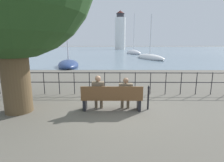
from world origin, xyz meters
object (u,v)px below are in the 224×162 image
object	(u,v)px
sailboat_2	(68,64)
sailboat_1	(133,53)
closed_umbrella	(148,96)
park_bench	(112,98)
sailboat_0	(150,57)
harbor_lighthouse	(120,32)
seated_person_right	(126,92)
seated_person_left	(98,91)

from	to	relation	value
sailboat_2	sailboat_1	bearing A→B (deg)	56.21
closed_umbrella	sailboat_2	xyz separation A→B (m)	(-6.13, 12.88, -0.22)
park_bench	sailboat_0	bearing A→B (deg)	75.42
closed_umbrella	sailboat_1	world-z (taller)	sailboat_1
sailboat_2	harbor_lighthouse	world-z (taller)	harbor_lighthouse
park_bench	closed_umbrella	size ratio (longest dim) A/B	2.36
seated_person_right	sailboat_1	xyz separation A→B (m)	(4.85, 40.84, -0.32)
seated_person_left	sailboat_1	distance (m)	41.25
seated_person_right	closed_umbrella	world-z (taller)	seated_person_right
sailboat_0	sailboat_1	distance (m)	17.54
park_bench	sailboat_1	world-z (taller)	sailboat_1
seated_person_left	harbor_lighthouse	world-z (taller)	harbor_lighthouse
harbor_lighthouse	sailboat_1	bearing A→B (deg)	-87.94
park_bench	sailboat_0	world-z (taller)	sailboat_0
sailboat_0	park_bench	bearing A→B (deg)	-120.34
seated_person_left	sailboat_2	distance (m)	13.62
sailboat_2	harbor_lighthouse	xyz separation A→B (m)	(8.40, 76.97, 9.00)
sailboat_0	sailboat_2	distance (m)	15.09
seated_person_right	sailboat_1	distance (m)	41.13
park_bench	seated_person_right	world-z (taller)	seated_person_right
sailboat_1	seated_person_right	bearing A→B (deg)	-108.84
harbor_lighthouse	park_bench	bearing A→B (deg)	-92.27
seated_person_left	sailboat_1	size ratio (longest dim) A/B	0.12
closed_umbrella	seated_person_left	bearing A→B (deg)	-179.46
park_bench	seated_person_left	world-z (taller)	seated_person_left
park_bench	seated_person_right	bearing A→B (deg)	9.50
seated_person_right	sailboat_1	bearing A→B (deg)	83.22
park_bench	harbor_lighthouse	world-z (taller)	harbor_lighthouse
seated_person_left	sailboat_1	world-z (taller)	sailboat_1
seated_person_left	harbor_lighthouse	size ratio (longest dim) A/B	0.06
sailboat_0	seated_person_right	bearing A→B (deg)	-119.27
sailboat_1	seated_person_left	bearing A→B (deg)	-110.18
sailboat_1	sailboat_2	size ratio (longest dim) A/B	0.99
seated_person_right	seated_person_left	bearing A→B (deg)	-179.92
sailboat_1	sailboat_0	bearing A→B (deg)	-99.62
harbor_lighthouse	closed_umbrella	bearing A→B (deg)	-91.45
sailboat_0	sailboat_1	bearing A→B (deg)	76.69
park_bench	sailboat_0	size ratio (longest dim) A/B	0.24
seated_person_left	seated_person_right	bearing A→B (deg)	0.08
seated_person_left	seated_person_right	distance (m)	0.97
sailboat_0	harbor_lighthouse	xyz separation A→B (m)	(-2.51, 66.55, 9.02)
seated_person_left	sailboat_2	bearing A→B (deg)	108.63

